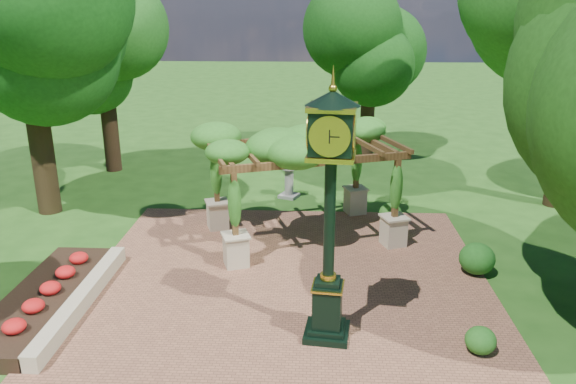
{
  "coord_description": "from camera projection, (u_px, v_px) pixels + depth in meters",
  "views": [
    {
      "loc": [
        0.65,
        -10.59,
        6.56
      ],
      "look_at": [
        0.0,
        2.5,
        2.2
      ],
      "focal_mm": 35.0,
      "sensor_mm": 36.0,
      "label": 1
    }
  ],
  "objects": [
    {
      "name": "pedestal_clock",
      "position": [
        330.0,
        196.0,
        10.72
      ],
      "size": [
        1.14,
        1.14,
        5.19
      ],
      "rotation": [
        0.0,
        0.0,
        -0.12
      ],
      "color": "black",
      "rests_on": "brick_plaza"
    },
    {
      "name": "flower_bed",
      "position": [
        43.0,
        300.0,
        12.81
      ],
      "size": [
        1.5,
        5.0,
        0.36
      ],
      "primitive_type": "cube",
      "color": "red",
      "rests_on": "ground"
    },
    {
      "name": "ground",
      "position": [
        282.0,
        325.0,
        12.13
      ],
      "size": [
        120.0,
        120.0,
        0.0
      ],
      "primitive_type": "plane",
      "color": "#1E4714",
      "rests_on": "ground"
    },
    {
      "name": "shrub_back",
      "position": [
        390.0,
        213.0,
        17.62
      ],
      "size": [
        0.81,
        0.81,
        0.65
      ],
      "primitive_type": "ellipsoid",
      "rotation": [
        0.0,
        0.0,
        -0.14
      ],
      "color": "#275D1B",
      "rests_on": "brick_plaza"
    },
    {
      "name": "tree_west_near",
      "position": [
        22.0,
        11.0,
        16.8
      ],
      "size": [
        4.95,
        4.95,
        9.31
      ],
      "color": "#312313",
      "rests_on": "ground"
    },
    {
      "name": "border_wall",
      "position": [
        82.0,
        300.0,
        12.76
      ],
      "size": [
        0.35,
        5.0,
        0.4
      ],
      "primitive_type": "cube",
      "color": "#C6B793",
      "rests_on": "ground"
    },
    {
      "name": "sundial",
      "position": [
        289.0,
        184.0,
        20.07
      ],
      "size": [
        0.81,
        0.81,
        1.12
      ],
      "rotation": [
        0.0,
        0.0,
        -0.4
      ],
      "color": "gray",
      "rests_on": "ground"
    },
    {
      "name": "shrub_front",
      "position": [
        481.0,
        340.0,
        11.01
      ],
      "size": [
        0.77,
        0.77,
        0.55
      ],
      "primitive_type": "ellipsoid",
      "rotation": [
        0.0,
        0.0,
        0.32
      ],
      "color": "#23611B",
      "rests_on": "brick_plaza"
    },
    {
      "name": "shrub_mid",
      "position": [
        477.0,
        259.0,
        14.26
      ],
      "size": [
        1.02,
        1.02,
        0.81
      ],
      "primitive_type": "ellipsoid",
      "rotation": [
        0.0,
        0.0,
        -0.14
      ],
      "color": "#1A5116",
      "rests_on": "brick_plaza"
    },
    {
      "name": "tree_north",
      "position": [
        371.0,
        44.0,
        24.04
      ],
      "size": [
        4.06,
        4.06,
        7.31
      ],
      "color": "#382416",
      "rests_on": "ground"
    },
    {
      "name": "tree_west_far",
      "position": [
        102.0,
        51.0,
        22.04
      ],
      "size": [
        3.65,
        3.65,
        7.11
      ],
      "color": "black",
      "rests_on": "ground"
    },
    {
      "name": "brick_plaza",
      "position": [
        285.0,
        301.0,
        13.07
      ],
      "size": [
        10.0,
        12.0,
        0.04
      ],
      "primitive_type": "cube",
      "color": "brown",
      "rests_on": "ground"
    },
    {
      "name": "pergola",
      "position": [
        303.0,
        148.0,
        15.87
      ],
      "size": [
        6.1,
        4.89,
        3.34
      ],
      "rotation": [
        0.0,
        0.0,
        0.34
      ],
      "color": "#C5B492",
      "rests_on": "brick_plaza"
    }
  ]
}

